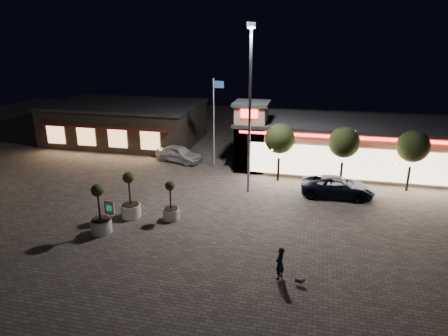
% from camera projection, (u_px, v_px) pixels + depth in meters
% --- Properties ---
extents(ground, '(90.00, 90.00, 0.00)m').
position_uv_depth(ground, '(192.00, 237.00, 23.98)').
color(ground, '#6E6259').
rests_on(ground, ground).
extents(retail_building, '(20.40, 8.40, 6.10)m').
position_uv_depth(retail_building, '(346.00, 144.00, 35.81)').
color(retail_building, tan).
rests_on(retail_building, ground).
extents(restaurant_building, '(16.40, 11.00, 4.30)m').
position_uv_depth(restaurant_building, '(126.00, 122.00, 44.71)').
color(restaurant_building, '#382D23').
rests_on(restaurant_building, ground).
extents(floodlight_pole, '(0.60, 0.40, 12.38)m').
position_uv_depth(floodlight_pole, '(250.00, 101.00, 28.67)').
color(floodlight_pole, gray).
rests_on(floodlight_pole, ground).
extents(flagpole, '(0.95, 0.10, 8.00)m').
position_uv_depth(flagpole, '(215.00, 116.00, 34.85)').
color(flagpole, white).
rests_on(flagpole, ground).
extents(string_tree_a, '(2.42, 2.42, 4.79)m').
position_uv_depth(string_tree_a, '(280.00, 139.00, 32.12)').
color(string_tree_a, '#332319').
rests_on(string_tree_a, ground).
extents(string_tree_b, '(2.42, 2.42, 4.79)m').
position_uv_depth(string_tree_b, '(344.00, 143.00, 31.04)').
color(string_tree_b, '#332319').
rests_on(string_tree_b, ground).
extents(string_tree_c, '(2.42, 2.42, 4.79)m').
position_uv_depth(string_tree_c, '(413.00, 147.00, 29.97)').
color(string_tree_c, '#332319').
rests_on(string_tree_c, ground).
extents(pickup_truck, '(5.45, 2.61, 1.50)m').
position_uv_depth(pickup_truck, '(337.00, 187.00, 29.83)').
color(pickup_truck, black).
rests_on(pickup_truck, ground).
extents(white_sedan, '(4.94, 3.14, 1.57)m').
position_uv_depth(white_sedan, '(179.00, 154.00, 37.87)').
color(white_sedan, silver).
rests_on(white_sedan, ground).
extents(pedestrian, '(0.62, 0.73, 1.70)m').
position_uv_depth(pedestrian, '(280.00, 263.00, 19.75)').
color(pedestrian, black).
rests_on(pedestrian, ground).
extents(dog, '(0.48, 0.25, 0.26)m').
position_uv_depth(dog, '(300.00, 281.00, 19.37)').
color(dog, '#59514C').
rests_on(dog, ground).
extents(planter_left, '(1.28, 1.28, 3.16)m').
position_uv_depth(planter_left, '(130.00, 203.00, 26.40)').
color(planter_left, silver).
rests_on(planter_left, ground).
extents(planter_mid, '(1.29, 1.29, 3.16)m').
position_uv_depth(planter_mid, '(100.00, 218.00, 24.29)').
color(planter_mid, silver).
rests_on(planter_mid, ground).
extents(planter_right, '(1.08, 1.08, 2.66)m').
position_uv_depth(planter_right, '(171.00, 207.00, 26.11)').
color(planter_right, silver).
rests_on(planter_right, ground).
extents(valet_sign, '(0.68, 0.17, 2.07)m').
position_uv_depth(valet_sign, '(109.00, 211.00, 24.19)').
color(valet_sign, gray).
rests_on(valet_sign, ground).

